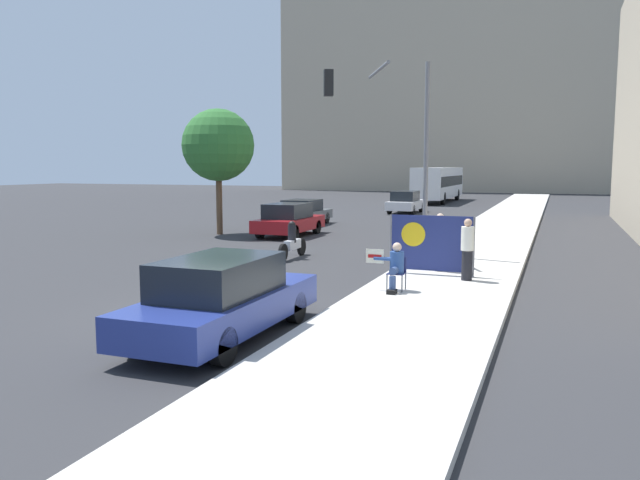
{
  "coord_description": "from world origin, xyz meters",
  "views": [
    {
      "loc": [
        6.76,
        -11.16,
        3.16
      ],
      "look_at": [
        0.5,
        5.22,
        1.08
      ],
      "focal_mm": 35.0,
      "sensor_mm": 36.0,
      "label": 1
    }
  ],
  "objects_px": {
    "car_on_road_midblock": "(303,212)",
    "street_tree_near_curb": "(218,145)",
    "car_on_road_nearest": "(289,220)",
    "city_bus_on_road": "(438,182)",
    "jogger_on_sidewalk": "(467,249)",
    "traffic_light_pole": "(392,126)",
    "seated_protester": "(395,266)",
    "pedestrian_behind": "(440,242)",
    "car_on_road_distant": "(406,202)",
    "parked_car_curbside": "(223,298)",
    "protest_banner": "(431,243)",
    "motorcycle_on_road": "(292,242)"
  },
  "relations": [
    {
      "from": "protest_banner",
      "to": "car_on_road_distant",
      "type": "xyz_separation_m",
      "value": [
        -6.39,
        24.3,
        -0.29
      ]
    },
    {
      "from": "city_bus_on_road",
      "to": "motorcycle_on_road",
      "type": "distance_m",
      "value": 35.72
    },
    {
      "from": "seated_protester",
      "to": "protest_banner",
      "type": "relative_size",
      "value": 0.49
    },
    {
      "from": "pedestrian_behind",
      "to": "car_on_road_distant",
      "type": "xyz_separation_m",
      "value": [
        -6.53,
        23.65,
        -0.26
      ]
    },
    {
      "from": "parked_car_curbside",
      "to": "motorcycle_on_road",
      "type": "relative_size",
      "value": 2.16
    },
    {
      "from": "car_on_road_midblock",
      "to": "street_tree_near_curb",
      "type": "xyz_separation_m",
      "value": [
        -1.87,
        -5.62,
        3.41
      ]
    },
    {
      "from": "parked_car_curbside",
      "to": "city_bus_on_road",
      "type": "xyz_separation_m",
      "value": [
        -4.25,
        45.35,
        1.0
      ]
    },
    {
      "from": "seated_protester",
      "to": "pedestrian_behind",
      "type": "height_order",
      "value": "pedestrian_behind"
    },
    {
      "from": "car_on_road_midblock",
      "to": "city_bus_on_road",
      "type": "bearing_deg",
      "value": 83.19
    },
    {
      "from": "protest_banner",
      "to": "car_on_road_nearest",
      "type": "distance_m",
      "value": 11.88
    },
    {
      "from": "traffic_light_pole",
      "to": "parked_car_curbside",
      "type": "xyz_separation_m",
      "value": [
        -0.43,
        -10.56,
        -3.73
      ]
    },
    {
      "from": "seated_protester",
      "to": "parked_car_curbside",
      "type": "height_order",
      "value": "parked_car_curbside"
    },
    {
      "from": "protest_banner",
      "to": "seated_protester",
      "type": "bearing_deg",
      "value": -97.56
    },
    {
      "from": "car_on_road_midblock",
      "to": "motorcycle_on_road",
      "type": "relative_size",
      "value": 1.87
    },
    {
      "from": "protest_banner",
      "to": "traffic_light_pole",
      "type": "distance_m",
      "value": 5.15
    },
    {
      "from": "car_on_road_nearest",
      "to": "city_bus_on_road",
      "type": "bearing_deg",
      "value": 87.15
    },
    {
      "from": "traffic_light_pole",
      "to": "parked_car_curbside",
      "type": "height_order",
      "value": "traffic_light_pole"
    },
    {
      "from": "city_bus_on_road",
      "to": "protest_banner",
      "type": "bearing_deg",
      "value": -80.06
    },
    {
      "from": "parked_car_curbside",
      "to": "car_on_road_midblock",
      "type": "distance_m",
      "value": 22.28
    },
    {
      "from": "traffic_light_pole",
      "to": "street_tree_near_curb",
      "type": "relative_size",
      "value": 1.11
    },
    {
      "from": "car_on_road_nearest",
      "to": "traffic_light_pole",
      "type": "bearing_deg",
      "value": -41.31
    },
    {
      "from": "parked_car_curbside",
      "to": "motorcycle_on_road",
      "type": "bearing_deg",
      "value": 106.16
    },
    {
      "from": "pedestrian_behind",
      "to": "protest_banner",
      "type": "bearing_deg",
      "value": 133.13
    },
    {
      "from": "pedestrian_behind",
      "to": "street_tree_near_curb",
      "type": "xyz_separation_m",
      "value": [
        -11.57,
        7.53,
        3.1
      ]
    },
    {
      "from": "traffic_light_pole",
      "to": "street_tree_near_curb",
      "type": "height_order",
      "value": "traffic_light_pole"
    },
    {
      "from": "car_on_road_midblock",
      "to": "city_bus_on_road",
      "type": "relative_size",
      "value": 0.34
    },
    {
      "from": "street_tree_near_curb",
      "to": "parked_car_curbside",
      "type": "bearing_deg",
      "value": -59.79
    },
    {
      "from": "pedestrian_behind",
      "to": "car_on_road_midblock",
      "type": "relative_size",
      "value": 0.4
    },
    {
      "from": "traffic_light_pole",
      "to": "car_on_road_midblock",
      "type": "bearing_deg",
      "value": 125.69
    },
    {
      "from": "seated_protester",
      "to": "motorcycle_on_road",
      "type": "relative_size",
      "value": 0.53
    },
    {
      "from": "traffic_light_pole",
      "to": "city_bus_on_road",
      "type": "height_order",
      "value": "traffic_light_pole"
    },
    {
      "from": "protest_banner",
      "to": "traffic_light_pole",
      "type": "bearing_deg",
      "value": 121.32
    },
    {
      "from": "car_on_road_distant",
      "to": "seated_protester",
      "type": "bearing_deg",
      "value": -77.36
    },
    {
      "from": "seated_protester",
      "to": "pedestrian_behind",
      "type": "xyz_separation_m",
      "value": [
        0.48,
        3.28,
        0.23
      ]
    },
    {
      "from": "pedestrian_behind",
      "to": "car_on_road_nearest",
      "type": "relative_size",
      "value": 0.38
    },
    {
      "from": "seated_protester",
      "to": "traffic_light_pole",
      "type": "xyz_separation_m",
      "value": [
        -1.64,
        5.9,
        3.71
      ]
    },
    {
      "from": "seated_protester",
      "to": "city_bus_on_road",
      "type": "distance_m",
      "value": 41.19
    },
    {
      "from": "jogger_on_sidewalk",
      "to": "traffic_light_pole",
      "type": "distance_m",
      "value": 6.03
    },
    {
      "from": "protest_banner",
      "to": "city_bus_on_road",
      "type": "bearing_deg",
      "value": 99.94
    },
    {
      "from": "seated_protester",
      "to": "car_on_road_distant",
      "type": "xyz_separation_m",
      "value": [
        -6.04,
        26.93,
        -0.04
      ]
    },
    {
      "from": "parked_car_curbside",
      "to": "motorcycle_on_road",
      "type": "xyz_separation_m",
      "value": [
        -2.81,
        9.68,
        -0.21
      ]
    },
    {
      "from": "protest_banner",
      "to": "car_on_road_midblock",
      "type": "distance_m",
      "value": 16.8
    },
    {
      "from": "seated_protester",
      "to": "pedestrian_behind",
      "type": "bearing_deg",
      "value": 81.05
    },
    {
      "from": "parked_car_curbside",
      "to": "street_tree_near_curb",
      "type": "bearing_deg",
      "value": 120.21
    },
    {
      "from": "jogger_on_sidewalk",
      "to": "car_on_road_nearest",
      "type": "height_order",
      "value": "jogger_on_sidewalk"
    },
    {
      "from": "car_on_road_nearest",
      "to": "city_bus_on_road",
      "type": "distance_m",
      "value": 29.45
    },
    {
      "from": "car_on_road_midblock",
      "to": "car_on_road_distant",
      "type": "relative_size",
      "value": 0.95
    },
    {
      "from": "parked_car_curbside",
      "to": "car_on_road_nearest",
      "type": "xyz_separation_m",
      "value": [
        -5.71,
        15.96,
        -0.02
      ]
    },
    {
      "from": "protest_banner",
      "to": "traffic_light_pole",
      "type": "height_order",
      "value": "traffic_light_pole"
    },
    {
      "from": "jogger_on_sidewalk",
      "to": "traffic_light_pole",
      "type": "relative_size",
      "value": 0.25
    }
  ]
}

